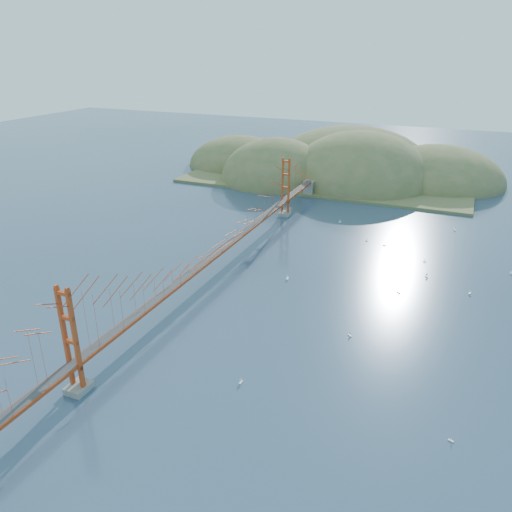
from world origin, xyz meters
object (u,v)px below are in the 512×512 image
at_px(bridge, 216,230).
at_px(sailboat_1, 427,276).
at_px(sailboat_0, 287,278).
at_px(sailboat_2, 451,440).

height_order(bridge, sailboat_1, bridge).
bearing_deg(sailboat_0, sailboat_2, -45.87).
relative_size(bridge, sailboat_1, 128.63).
bearing_deg(sailboat_0, bridge, -168.17).
bearing_deg(bridge, sailboat_0, 11.83).
relative_size(sailboat_1, sailboat_2, 1.31).
relative_size(sailboat_2, sailboat_0, 0.75).
distance_m(sailboat_2, sailboat_0, 34.85).
bearing_deg(sailboat_1, sailboat_0, -154.92).
xyz_separation_m(bridge, sailboat_0, (10.52, 2.20, -6.85)).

